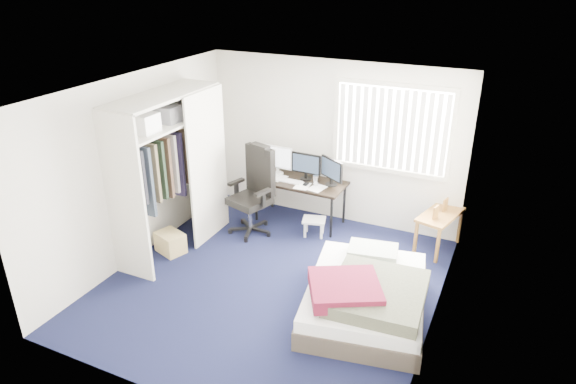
# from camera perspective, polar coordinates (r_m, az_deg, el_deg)

# --- Properties ---
(ground) EXTENTS (4.20, 4.20, 0.00)m
(ground) POSITION_cam_1_polar(r_m,az_deg,el_deg) (6.69, -1.78, -10.06)
(ground) COLOR black
(ground) RESTS_ON ground
(room_shell) EXTENTS (4.20, 4.20, 4.20)m
(room_shell) POSITION_cam_1_polar(r_m,az_deg,el_deg) (5.97, -1.97, 1.99)
(room_shell) COLOR silver
(room_shell) RESTS_ON ground
(window_assembly) EXTENTS (1.72, 0.09, 1.32)m
(window_assembly) POSITION_cam_1_polar(r_m,az_deg,el_deg) (7.47, 11.46, 6.88)
(window_assembly) COLOR white
(window_assembly) RESTS_ON ground
(closet) EXTENTS (0.64, 1.84, 2.22)m
(closet) POSITION_cam_1_polar(r_m,az_deg,el_deg) (7.09, -13.12, 3.66)
(closet) COLOR beige
(closet) RESTS_ON ground
(desk) EXTENTS (1.43, 0.69, 1.15)m
(desk) POSITION_cam_1_polar(r_m,az_deg,el_deg) (7.88, 1.47, 1.55)
(desk) COLOR black
(desk) RESTS_ON ground
(office_chair) EXTENTS (0.79, 0.79, 1.34)m
(office_chair) POSITION_cam_1_polar(r_m,az_deg,el_deg) (7.70, -3.82, -0.82)
(office_chair) COLOR black
(office_chair) RESTS_ON ground
(footstool) EXTENTS (0.39, 0.35, 0.27)m
(footstool) POSITION_cam_1_polar(r_m,az_deg,el_deg) (7.67, 2.90, -3.42)
(footstool) COLOR white
(footstool) RESTS_ON ground
(nightstand) EXTENTS (0.60, 0.89, 0.74)m
(nightstand) POSITION_cam_1_polar(r_m,az_deg,el_deg) (7.50, 16.55, -2.75)
(nightstand) COLOR brown
(nightstand) RESTS_ON ground
(bed) EXTENTS (1.62, 1.98, 0.59)m
(bed) POSITION_cam_1_polar(r_m,az_deg,el_deg) (6.09, 8.68, -11.28)
(bed) COLOR #3F362D
(bed) RESTS_ON ground
(pine_box) EXTENTS (0.47, 0.41, 0.29)m
(pine_box) POSITION_cam_1_polar(r_m,az_deg,el_deg) (7.46, -12.93, -5.49)
(pine_box) COLOR #9E874F
(pine_box) RESTS_ON ground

